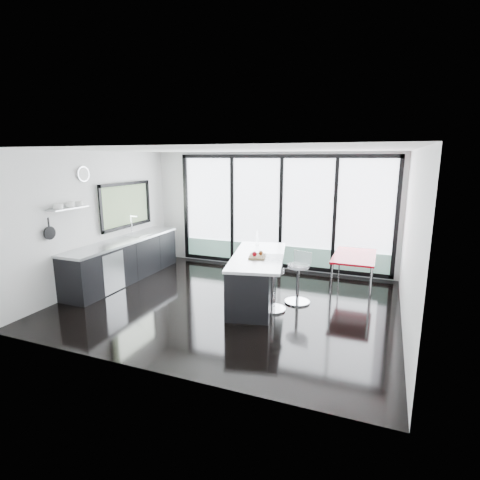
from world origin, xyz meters
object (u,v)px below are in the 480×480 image
at_px(island, 254,277).
at_px(bar_stool_far, 298,284).
at_px(bar_stool_near, 272,290).
at_px(red_table, 353,273).

distance_m(island, bar_stool_far, 0.82).
relative_size(bar_stool_near, bar_stool_far, 1.03).
height_order(island, red_table, island).
relative_size(island, bar_stool_near, 3.07).
bearing_deg(red_table, bar_stool_far, -130.94).
bearing_deg(red_table, island, -144.24).
height_order(bar_stool_near, red_table, bar_stool_near).
relative_size(island, bar_stool_far, 3.15).
relative_size(bar_stool_far, red_table, 0.53).
bearing_deg(island, bar_stool_far, 12.89).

